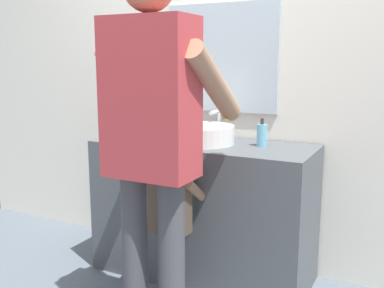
{
  "coord_description": "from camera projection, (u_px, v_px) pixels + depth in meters",
  "views": [
    {
      "loc": [
        1.16,
        -2.11,
        1.34
      ],
      "look_at": [
        0.0,
        0.15,
        0.87
      ],
      "focal_mm": 41.78,
      "sensor_mm": 36.0,
      "label": 1
    }
  ],
  "objects": [
    {
      "name": "back_wall",
      "position": [
        225.0,
        59.0,
        2.9
      ],
      "size": [
        4.4,
        0.1,
        2.7
      ],
      "color": "silver",
      "rests_on": "ground"
    },
    {
      "name": "vanity_cabinet",
      "position": [
        203.0,
        209.0,
        2.79
      ],
      "size": [
        1.34,
        0.54,
        0.85
      ],
      "primitive_type": "cube",
      "color": "#4C5156",
      "rests_on": "ground"
    },
    {
      "name": "sink_basin",
      "position": [
        202.0,
        134.0,
        2.69
      ],
      "size": [
        0.39,
        0.39,
        0.11
      ],
      "color": "silver",
      "rests_on": "vanity_cabinet"
    },
    {
      "name": "faucet",
      "position": [
        218.0,
        125.0,
        2.89
      ],
      "size": [
        0.18,
        0.14,
        0.18
      ],
      "color": "#B7BABF",
      "rests_on": "vanity_cabinet"
    },
    {
      "name": "toothbrush_cup",
      "position": [
        156.0,
        131.0,
        2.85
      ],
      "size": [
        0.07,
        0.07,
        0.21
      ],
      "color": "#D86666",
      "rests_on": "vanity_cabinet"
    },
    {
      "name": "soap_bottle",
      "position": [
        262.0,
        135.0,
        2.59
      ],
      "size": [
        0.06,
        0.06,
        0.16
      ],
      "color": "#66B2D1",
      "rests_on": "vanity_cabinet"
    },
    {
      "name": "child_toddler",
      "position": [
        171.0,
        209.0,
        2.42
      ],
      "size": [
        0.28,
        0.28,
        0.92
      ],
      "color": "#47474C",
      "rests_on": "ground"
    },
    {
      "name": "adult_parent",
      "position": [
        153.0,
        123.0,
        2.02
      ],
      "size": [
        0.55,
        0.58,
        1.77
      ],
      "color": "#47474C",
      "rests_on": "ground"
    }
  ]
}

